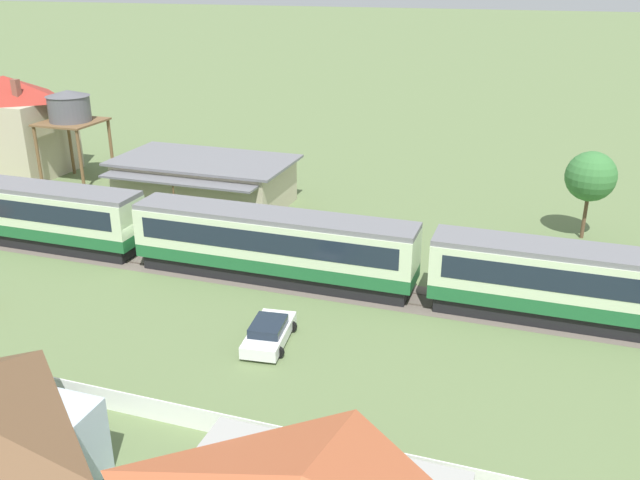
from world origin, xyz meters
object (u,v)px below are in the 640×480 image
passenger_train (277,243)px  parked_car_white (269,333)px  water_tower (69,109)px  station_house_red_roof (11,124)px  yard_tree_0 (591,177)px  station_building (205,181)px

passenger_train → parked_car_white: 7.82m
parked_car_white → water_tower: bearing=46.1°
passenger_train → station_house_red_roof: size_ratio=5.57×
parked_car_white → yard_tree_0: yard_tree_0 is taller
station_building → parked_car_white: (13.25, -18.60, -1.30)m
passenger_train → station_house_red_roof: (-31.66, 13.99, 2.21)m
passenger_train → yard_tree_0: 22.30m
station_house_red_roof → yard_tree_0: station_house_red_roof is taller
water_tower → parked_car_white: size_ratio=1.86×
passenger_train → water_tower: 27.99m
station_building → station_house_red_roof: bearing=172.9°
passenger_train → station_house_red_roof: station_house_red_roof is taller
station_building → passenger_train: bearing=-46.5°
station_building → station_house_red_roof: (-20.84, 2.61, 2.68)m
parked_car_white → yard_tree_0: bearing=-43.6°
passenger_train → yard_tree_0: size_ratio=8.75×
passenger_train → station_building: (-10.82, 11.38, -0.47)m
passenger_train → station_building: 15.71m
station_building → parked_car_white: 22.87m
yard_tree_0 → parked_car_white: bearing=-126.9°
parked_car_white → station_building: bearing=28.8°
station_house_red_roof → yard_tree_0: (49.47, -0.74, -0.08)m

